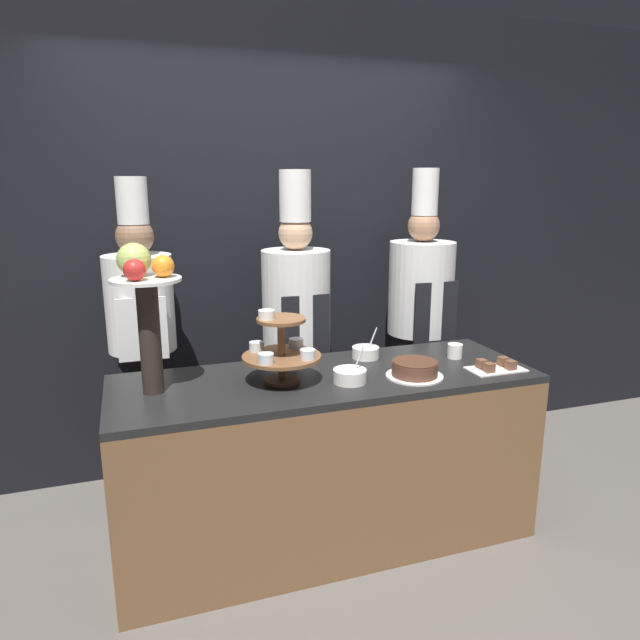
% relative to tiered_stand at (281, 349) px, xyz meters
% --- Properties ---
extents(ground_plane, '(14.00, 14.00, 0.00)m').
position_rel_tiered_stand_xyz_m(ground_plane, '(0.23, -0.33, -1.02)').
color(ground_plane, '#5B5651').
extents(wall_back, '(10.00, 0.06, 2.80)m').
position_rel_tiered_stand_xyz_m(wall_back, '(0.23, 1.02, 0.38)').
color(wall_back, black).
rests_on(wall_back, ground_plane).
extents(buffet_counter, '(2.02, 0.69, 0.87)m').
position_rel_tiered_stand_xyz_m(buffet_counter, '(0.23, 0.02, -0.59)').
color(buffet_counter, brown).
rests_on(buffet_counter, ground_plane).
extents(tiered_stand, '(0.36, 0.36, 0.35)m').
position_rel_tiered_stand_xyz_m(tiered_stand, '(0.00, 0.00, 0.00)').
color(tiered_stand, brown).
rests_on(tiered_stand, buffet_counter).
extents(fruit_pedestal, '(0.30, 0.30, 0.65)m').
position_rel_tiered_stand_xyz_m(fruit_pedestal, '(-0.57, 0.07, 0.27)').
color(fruit_pedestal, '#2D231E').
rests_on(fruit_pedestal, buffet_counter).
extents(cake_round, '(0.27, 0.27, 0.08)m').
position_rel_tiered_stand_xyz_m(cake_round, '(0.62, -0.13, -0.12)').
color(cake_round, white).
rests_on(cake_round, buffet_counter).
extents(cup_white, '(0.08, 0.08, 0.07)m').
position_rel_tiered_stand_xyz_m(cup_white, '(0.96, 0.07, -0.12)').
color(cup_white, white).
rests_on(cup_white, buffet_counter).
extents(cake_square_tray, '(0.28, 0.15, 0.05)m').
position_rel_tiered_stand_xyz_m(cake_square_tray, '(1.05, -0.17, -0.14)').
color(cake_square_tray, white).
rests_on(cake_square_tray, buffet_counter).
extents(serving_bowl_near, '(0.15, 0.15, 0.16)m').
position_rel_tiered_stand_xyz_m(serving_bowl_near, '(0.30, -0.10, -0.13)').
color(serving_bowl_near, white).
rests_on(serving_bowl_near, buffet_counter).
extents(serving_bowl_far, '(0.14, 0.14, 0.16)m').
position_rel_tiered_stand_xyz_m(serving_bowl_far, '(0.52, 0.22, -0.13)').
color(serving_bowl_far, white).
rests_on(serving_bowl_far, buffet_counter).
extents(chef_left, '(0.35, 0.35, 1.79)m').
position_rel_tiered_stand_xyz_m(chef_left, '(-0.59, 0.64, -0.04)').
color(chef_left, black).
rests_on(chef_left, ground_plane).
extents(chef_center_left, '(0.39, 0.39, 1.83)m').
position_rel_tiered_stand_xyz_m(chef_center_left, '(0.26, 0.64, -0.05)').
color(chef_center_left, '#28282D').
rests_on(chef_center_left, ground_plane).
extents(chef_center_right, '(0.40, 0.40, 1.84)m').
position_rel_tiered_stand_xyz_m(chef_center_right, '(1.06, 0.64, -0.05)').
color(chef_center_right, '#28282D').
rests_on(chef_center_right, ground_plane).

